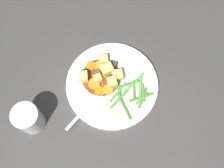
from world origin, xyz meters
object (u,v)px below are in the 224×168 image
at_px(potato_chunk_1, 112,84).
at_px(potato_chunk_0, 107,69).
at_px(potato_chunk_3, 98,79).
at_px(meat_chunk_0, 113,65).
at_px(potato_chunk_4, 103,59).
at_px(carrot_slice_0, 91,66).
at_px(potato_chunk_5, 83,77).
at_px(carrot_slice_1, 94,84).
at_px(carrot_slice_3, 101,76).
at_px(potato_chunk_2, 118,75).
at_px(water_glass, 29,118).
at_px(dinner_plate, 112,85).
at_px(carrot_slice_4, 108,90).
at_px(carrot_slice_5, 99,90).
at_px(meat_chunk_1, 97,73).
at_px(fork, 88,106).
at_px(carrot_slice_2, 99,66).

bearing_deg(potato_chunk_1, potato_chunk_0, -53.13).
height_order(potato_chunk_3, meat_chunk_0, potato_chunk_3).
bearing_deg(potato_chunk_4, potato_chunk_3, 92.56).
height_order(carrot_slice_0, potato_chunk_5, potato_chunk_5).
distance_m(carrot_slice_1, carrot_slice_3, 0.03).
height_order(potato_chunk_2, water_glass, water_glass).
relative_size(dinner_plate, potato_chunk_0, 7.53).
xyz_separation_m(potato_chunk_3, potato_chunk_4, (0.00, -0.07, -0.00)).
height_order(potato_chunk_3, potato_chunk_5, potato_chunk_5).
xyz_separation_m(carrot_slice_1, potato_chunk_4, (-0.00, -0.08, 0.01)).
height_order(potato_chunk_3, potato_chunk_4, potato_chunk_3).
bearing_deg(potato_chunk_0, carrot_slice_4, 110.69).
relative_size(potato_chunk_0, potato_chunk_1, 1.27).
bearing_deg(potato_chunk_2, carrot_slice_1, 37.67).
xyz_separation_m(dinner_plate, carrot_slice_5, (0.03, 0.03, 0.01)).
relative_size(potato_chunk_1, meat_chunk_1, 1.48).
bearing_deg(potato_chunk_4, meat_chunk_1, 83.53).
distance_m(carrot_slice_0, carrot_slice_4, 0.09).
xyz_separation_m(dinner_plate, potato_chunk_5, (0.09, 0.01, 0.02)).
relative_size(potato_chunk_5, fork, 0.18).
distance_m(potato_chunk_3, meat_chunk_0, 0.07).
xyz_separation_m(carrot_slice_0, potato_chunk_0, (-0.05, -0.00, 0.01)).
height_order(carrot_slice_5, potato_chunk_3, potato_chunk_3).
distance_m(carrot_slice_1, potato_chunk_4, 0.08).
xyz_separation_m(carrot_slice_5, potato_chunk_1, (-0.03, -0.03, 0.01)).
xyz_separation_m(carrot_slice_4, fork, (0.04, 0.07, -0.00)).
bearing_deg(carrot_slice_2, meat_chunk_0, -157.36).
distance_m(potato_chunk_0, potato_chunk_3, 0.04).
xyz_separation_m(carrot_slice_2, potato_chunk_0, (-0.03, 0.01, 0.01)).
bearing_deg(potato_chunk_3, potato_chunk_1, 176.92).
distance_m(potato_chunk_0, meat_chunk_1, 0.03).
height_order(carrot_slice_4, water_glass, water_glass).
xyz_separation_m(potato_chunk_3, fork, (0.00, 0.09, -0.01)).
relative_size(meat_chunk_1, water_glass, 0.21).
bearing_deg(fork, dinner_plate, -118.55).
bearing_deg(carrot_slice_5, potato_chunk_4, -79.40).
bearing_deg(water_glass, dinner_plate, -137.18).
distance_m(potato_chunk_3, potato_chunk_4, 0.07).
relative_size(carrot_slice_0, carrot_slice_1, 0.84).
relative_size(carrot_slice_1, potato_chunk_4, 1.21).
bearing_deg(potato_chunk_0, fork, 80.49).
height_order(carrot_slice_0, carrot_slice_5, carrot_slice_0).
height_order(carrot_slice_3, potato_chunk_4, potato_chunk_4).
bearing_deg(carrot_slice_3, potato_chunk_3, 62.06).
bearing_deg(carrot_slice_2, potato_chunk_0, 168.19).
relative_size(dinner_plate, carrot_slice_2, 9.30).
relative_size(potato_chunk_4, meat_chunk_1, 1.45).
distance_m(carrot_slice_4, fork, 0.08).
bearing_deg(potato_chunk_5, carrot_slice_1, 166.67).
xyz_separation_m(carrot_slice_0, fork, (-0.03, 0.12, -0.01)).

